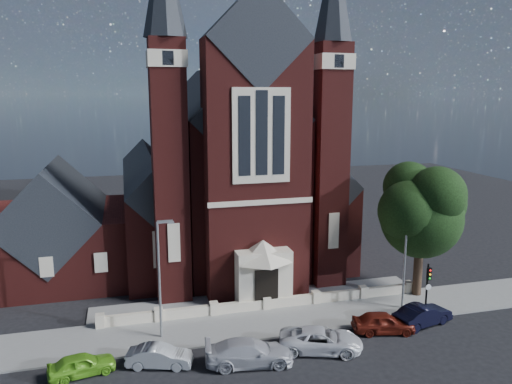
# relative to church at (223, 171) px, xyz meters

# --- Properties ---
(ground) EXTENTS (120.00, 120.00, 0.00)m
(ground) POSITION_rel_church_xyz_m (0.00, -7.94, -8.19)
(ground) COLOR black
(ground) RESTS_ON ground
(pavement_strip) EXTENTS (60.00, 5.00, 0.12)m
(pavement_strip) POSITION_rel_church_xyz_m (0.00, -18.44, -8.19)
(pavement_strip) COLOR slate
(pavement_strip) RESTS_ON ground
(forecourt_paving) EXTENTS (26.00, 3.00, 0.14)m
(forecourt_paving) POSITION_rel_church_xyz_m (0.00, -14.44, -8.19)
(forecourt_paving) COLOR slate
(forecourt_paving) RESTS_ON ground
(forecourt_wall) EXTENTS (24.00, 0.40, 0.90)m
(forecourt_wall) POSITION_rel_church_xyz_m (0.00, -16.44, -8.19)
(forecourt_wall) COLOR beige
(forecourt_wall) RESTS_ON ground
(church) EXTENTS (20.01, 34.90, 29.20)m
(church) POSITION_rel_church_xyz_m (0.00, 0.00, 0.00)
(church) COLOR #531916
(church) RESTS_ON ground
(parish_hall) EXTENTS (12.00, 12.20, 10.24)m
(parish_hall) POSITION_rel_church_xyz_m (-16.00, -4.94, -4.17)
(parish_hall) COLOR #531916
(parish_hall) RESTS_ON ground
(street_tree) EXTENTS (6.40, 6.60, 10.70)m
(street_tree) POSITION_rel_church_xyz_m (12.60, -17.23, -1.23)
(street_tree) COLOR black
(street_tree) RESTS_ON ground
(street_lamp_left) EXTENTS (1.16, 0.22, 8.09)m
(street_lamp_left) POSITION_rel_church_xyz_m (-7.91, -18.94, -3.59)
(street_lamp_left) COLOR gray
(street_lamp_left) RESTS_ON ground
(street_lamp_right) EXTENTS (1.16, 0.22, 8.09)m
(street_lamp_right) POSITION_rel_church_xyz_m (10.09, -18.94, -3.59)
(street_lamp_right) COLOR gray
(street_lamp_right) RESTS_ON ground
(traffic_signal) EXTENTS (0.28, 0.42, 4.00)m
(traffic_signal) POSITION_rel_church_xyz_m (11.00, -20.52, -5.60)
(traffic_signal) COLOR black
(traffic_signal) RESTS_ON ground
(car_lime_van) EXTENTS (4.02, 2.23, 1.29)m
(car_lime_van) POSITION_rel_church_xyz_m (-12.78, -22.24, -7.54)
(car_lime_van) COLOR #69B925
(car_lime_van) RESTS_ON ground
(car_silver_a) EXTENTS (4.14, 2.41, 1.29)m
(car_silver_a) POSITION_rel_church_xyz_m (-8.37, -22.46, -7.54)
(car_silver_a) COLOR #A1A5A8
(car_silver_a) RESTS_ON ground
(car_silver_b) EXTENTS (5.55, 2.86, 1.54)m
(car_silver_b) POSITION_rel_church_xyz_m (-3.12, -23.62, -7.42)
(car_silver_b) COLOR #B6B8BF
(car_silver_b) RESTS_ON ground
(car_white_suv) EXTENTS (5.77, 4.00, 1.46)m
(car_white_suv) POSITION_rel_church_xyz_m (1.65, -23.21, -7.45)
(car_white_suv) COLOR white
(car_white_suv) RESTS_ON ground
(car_dark_red) EXTENTS (4.51, 2.60, 1.44)m
(car_dark_red) POSITION_rel_church_xyz_m (6.71, -21.99, -7.46)
(car_dark_red) COLOR maroon
(car_dark_red) RESTS_ON ground
(car_navy) EXTENTS (4.78, 2.69, 1.49)m
(car_navy) POSITION_rel_church_xyz_m (9.94, -21.69, -7.44)
(car_navy) COLOR black
(car_navy) RESTS_ON ground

